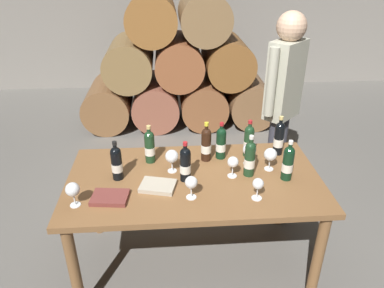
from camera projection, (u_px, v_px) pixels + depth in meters
The scene contains 22 objects.
ground_plane at pixel (194, 260), 2.81m from camera, with size 14.00×14.00×0.00m, color #66635E.
barrel_stack at pixel (179, 70), 4.76m from camera, with size 2.49×0.90×1.69m.
dining_table at pixel (194, 189), 2.50m from camera, with size 1.70×0.90×0.76m.
wine_bottle_0 at pixel (117, 163), 2.39m from camera, with size 0.07×0.07×0.28m.
wine_bottle_1 at pixel (150, 146), 2.58m from camera, with size 0.07×0.07×0.28m.
wine_bottle_2 at pixel (206, 144), 2.60m from camera, with size 0.07×0.07×0.30m.
wine_bottle_3 at pixel (221, 143), 2.63m from camera, with size 0.07×0.07×0.28m.
wine_bottle_4 at pixel (288, 163), 2.39m from camera, with size 0.07×0.07×0.29m.
wine_bottle_5 at pixel (250, 158), 2.43m from camera, with size 0.07×0.07×0.30m.
wine_bottle_6 at pixel (249, 140), 2.66m from camera, with size 0.07×0.07×0.28m.
wine_bottle_7 at pixel (279, 138), 2.68m from camera, with size 0.07×0.07×0.30m.
wine_bottle_8 at pixel (185, 164), 2.37m from camera, with size 0.07×0.07×0.28m.
wine_glass_0 at pixel (233, 163), 2.42m from camera, with size 0.07×0.07×0.15m.
wine_glass_1 at pixel (191, 183), 2.21m from camera, with size 0.08×0.08×0.15m.
wine_glass_2 at pixel (172, 157), 2.47m from camera, with size 0.09×0.09×0.16m.
wine_glass_3 at pixel (249, 150), 2.56m from camera, with size 0.09×0.09×0.16m.
wine_glass_4 at pixel (270, 155), 2.49m from camera, with size 0.09×0.09×0.16m.
wine_glass_5 at pixel (73, 190), 2.14m from camera, with size 0.08×0.08×0.16m.
wine_glass_6 at pixel (258, 185), 2.20m from camera, with size 0.07×0.07×0.14m.
tasting_notebook at pixel (110, 197), 2.23m from camera, with size 0.22×0.16×0.03m, color brown.
leather_ledger at pixel (158, 186), 2.34m from camera, with size 0.22×0.16×0.03m, color #B2A893.
sommelier_presenting at pixel (283, 95), 3.03m from camera, with size 0.38×0.36×1.72m.
Camera 1 is at (-0.16, -2.05, 2.12)m, focal length 34.16 mm.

